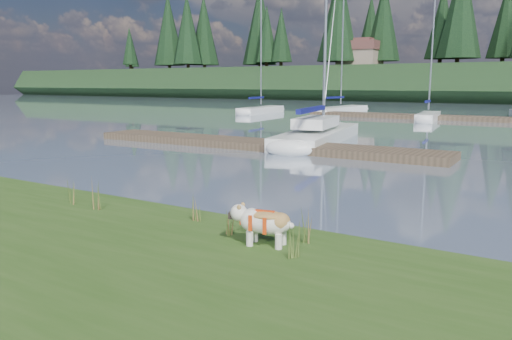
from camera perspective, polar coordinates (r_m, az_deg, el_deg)
The scene contains 21 objects.
ground at distance 39.35m, azimuth 21.52°, elevation 5.35°, with size 200.00×200.00×0.00m, color gray.
ridge at distance 81.92m, azimuth 27.19°, elevation 8.74°, with size 200.00×20.00×5.00m, color #1A3017.
bulldog at distance 7.27m, azimuth 0.98°, elevation -5.85°, with size 0.98×0.51×0.58m.
sailboat_main at distance 23.76m, azimuth 7.64°, elevation 4.38°, with size 3.64×10.13×14.19m.
dock_near at distance 20.93m, azimuth -0.22°, elevation 2.98°, with size 16.00×2.00×0.30m, color #4C3D2C.
dock_far at distance 39.03m, azimuth 24.43°, elevation 5.34°, with size 26.00×2.20×0.30m, color #4C3D2C.
sailboat_bg_0 at distance 45.07m, azimuth 0.95°, elevation 6.95°, with size 1.94×7.43×10.73m.
sailboat_bg_1 at distance 46.62m, azimuth 10.08°, elevation 6.90°, with size 2.56×8.67×12.67m.
sailboat_bg_2 at distance 38.31m, azimuth 19.16°, elevation 5.89°, with size 1.81×6.02×9.14m.
weed_0 at distance 9.81m, azimuth -17.87°, elevation -2.80°, with size 0.17×0.14×0.61m.
weed_1 at distance 8.66m, azimuth -6.75°, elevation -4.49°, with size 0.17×0.14×0.45m.
weed_2 at distance 6.82m, azimuth 4.52°, elevation -7.92°, with size 0.17×0.14×0.60m.
weed_3 at distance 10.42m, azimuth -20.07°, elevation -2.16°, with size 0.17×0.14×0.63m.
weed_4 at distance 7.75m, azimuth -2.98°, elevation -6.26°, with size 0.17×0.14×0.42m.
weed_5 at distance 7.43m, azimuth 5.78°, elevation -6.68°, with size 0.17×0.14×0.53m.
mud_lip at distance 10.26m, azimuth -12.77°, elevation -5.10°, with size 60.00×0.50×0.14m, color #33281C.
conifer_0 at distance 98.30m, azimuth -7.85°, elevation 15.68°, with size 5.72×5.72×14.15m.
conifer_1 at distance 92.86m, azimuth 1.24°, elevation 15.26°, with size 4.40×4.40×11.30m.
conifer_2 at distance 83.74m, azimuth 9.43°, elevation 17.27°, with size 6.60×6.60×16.05m.
conifer_3 at distance 82.89m, azimuth 20.51°, elevation 15.61°, with size 4.84×4.84×12.25m.
house_0 at distance 83.93m, azimuth 11.79°, elevation 12.91°, with size 6.30×5.30×4.65m.
Camera 1 is at (7.00, -8.62, 2.69)m, focal length 35.00 mm.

